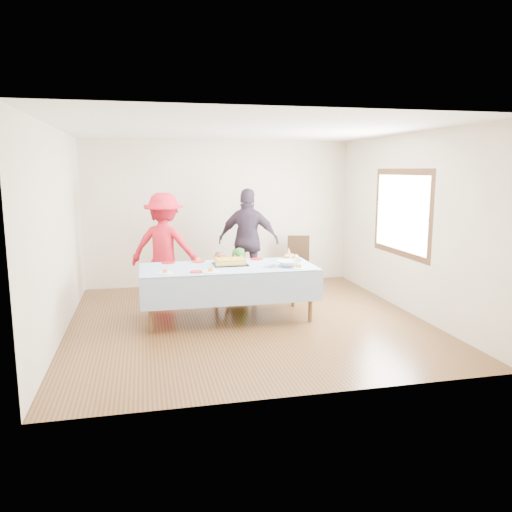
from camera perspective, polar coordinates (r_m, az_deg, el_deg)
The scene contains 22 objects.
ground at distance 7.28m, azimuth -0.99°, elevation -7.39°, with size 5.00×5.00×0.00m, color #472914.
room_walls at distance 6.98m, azimuth -0.60°, elevation 6.67°, with size 5.04×5.04×2.72m.
party_table at distance 7.23m, azimuth -3.22°, elevation -1.60°, with size 2.50×1.10×0.78m.
birthday_cake at distance 7.32m, azimuth -2.97°, elevation -0.68°, with size 0.50×0.38×0.09m.
rolls_tray at distance 7.68m, azimuth 4.00°, elevation -0.22°, with size 0.31×0.31×0.09m.
punch_bowl at distance 7.22m, azimuth 3.80°, elevation -0.84°, with size 0.35×0.35×0.08m, color silver.
party_hat at distance 7.84m, azimuth 3.75°, elevation 0.34°, with size 0.10×0.10×0.17m, color white.
fork_pile at distance 7.15m, azimuth 1.61°, elevation -1.00°, with size 0.24×0.18×0.07m, color white, non-canonical shape.
plate_red_far_a at distance 7.56m, azimuth -10.03°, elevation -0.76°, with size 0.20×0.20×0.01m, color red.
plate_red_far_b at distance 7.60m, azimuth -6.58°, elevation -0.62°, with size 0.20×0.20×0.01m, color red.
plate_red_far_c at distance 7.57m, azimuth -4.05°, elevation -0.62°, with size 0.16×0.16×0.01m, color red.
plate_red_far_d at distance 7.75m, azimuth 0.08°, elevation -0.35°, with size 0.20×0.20×0.01m, color red.
plate_red_near at distance 6.84m, azimuth -6.84°, elevation -1.80°, with size 0.17×0.17×0.01m, color red.
plate_white_left at distance 6.82m, azimuth -10.37°, elevation -1.92°, with size 0.24×0.24×0.01m, color white.
plate_white_mid at distance 6.83m, azimuth -5.26°, elevation -1.78°, with size 0.24×0.24×0.01m, color white.
plate_white_right at distance 7.06m, azimuth 4.90°, elevation -1.39°, with size 0.20×0.20×0.01m, color white.
dining_chair at distance 9.32m, azimuth 4.90°, elevation -0.29°, with size 0.49×0.49×0.94m.
toddler_left at distance 8.61m, azimuth -11.11°, elevation -1.96°, with size 0.31×0.20×0.85m, color #CA1945.
toddler_mid at distance 8.06m, azimuth -1.98°, elevation -2.30°, with size 0.45×0.29×0.93m, color #286822.
toddler_right at distance 7.98m, azimuth -4.30°, elevation -2.63°, with size 0.43×0.33×0.88m, color tan.
adult_left at distance 8.37m, azimuth -10.41°, elevation 1.00°, with size 1.16×0.66×1.79m, color red.
adult_right at distance 8.81m, azimuth -0.86°, elevation 1.76°, with size 1.08×0.45×1.84m, color #362B3C.
Camera 1 is at (-1.41, -6.81, 2.15)m, focal length 35.00 mm.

